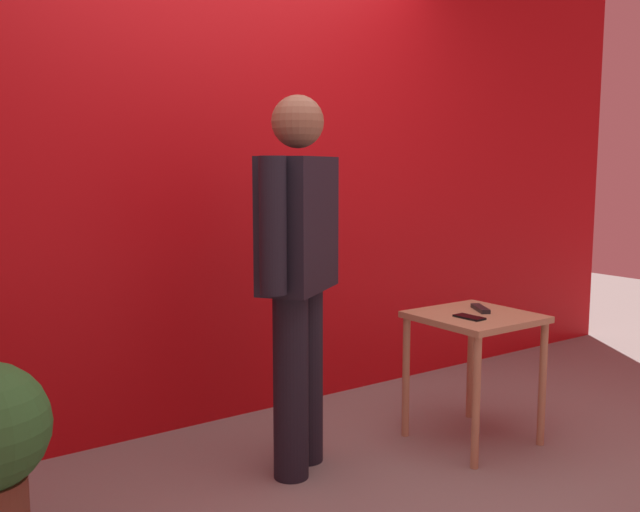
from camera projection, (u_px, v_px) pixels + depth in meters
The scene contains 6 objects.
ground_plane at pixel (381, 496), 2.83m from camera, with size 12.00×12.00×0.00m, color gray.
back_wall_red at pixel (234, 109), 3.60m from camera, with size 6.21×0.12×3.24m, color #B30D12.
standing_person at pixel (298, 265), 2.97m from camera, with size 0.58×0.46×1.62m.
side_table at pixel (474, 335), 3.34m from camera, with size 0.52×0.52×0.63m.
cell_phone at pixel (469, 317), 3.23m from camera, with size 0.07×0.14×0.01m, color black.
tv_remote at pixel (480, 309), 3.40m from camera, with size 0.04×0.17×0.02m, color black.
Camera 1 is at (-1.74, -2.05, 1.33)m, focal length 39.12 mm.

